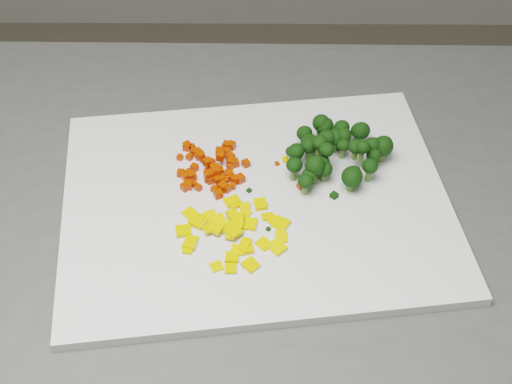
{
  "coord_description": "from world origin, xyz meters",
  "views": [
    {
      "loc": [
        -0.06,
        -0.44,
        1.54
      ],
      "look_at": [
        -0.07,
        0.17,
        0.92
      ],
      "focal_mm": 50.0,
      "sensor_mm": 36.0,
      "label": 1
    }
  ],
  "objects_px": {
    "counter_block": "(239,375)",
    "carrot_pile": "(209,161)",
    "pepper_pile": "(230,228)",
    "broccoli_pile": "(339,153)",
    "cutting_board": "(256,201)"
  },
  "relations": [
    {
      "from": "counter_block",
      "to": "pepper_pile",
      "type": "height_order",
      "value": "pepper_pile"
    },
    {
      "from": "cutting_board",
      "to": "broccoli_pile",
      "type": "distance_m",
      "value": 0.12
    },
    {
      "from": "cutting_board",
      "to": "pepper_pile",
      "type": "distance_m",
      "value": 0.07
    },
    {
      "from": "counter_block",
      "to": "carrot_pile",
      "type": "height_order",
      "value": "carrot_pile"
    },
    {
      "from": "carrot_pile",
      "to": "pepper_pile",
      "type": "distance_m",
      "value": 0.11
    },
    {
      "from": "carrot_pile",
      "to": "pepper_pile",
      "type": "height_order",
      "value": "carrot_pile"
    },
    {
      "from": "broccoli_pile",
      "to": "cutting_board",
      "type": "bearing_deg",
      "value": -153.99
    },
    {
      "from": "cutting_board",
      "to": "pepper_pile",
      "type": "bearing_deg",
      "value": -117.42
    },
    {
      "from": "pepper_pile",
      "to": "broccoli_pile",
      "type": "distance_m",
      "value": 0.17
    },
    {
      "from": "carrot_pile",
      "to": "cutting_board",
      "type": "bearing_deg",
      "value": -40.15
    },
    {
      "from": "carrot_pile",
      "to": "broccoli_pile",
      "type": "relative_size",
      "value": 0.83
    },
    {
      "from": "broccoli_pile",
      "to": "pepper_pile",
      "type": "bearing_deg",
      "value": -141.16
    },
    {
      "from": "pepper_pile",
      "to": "counter_block",
      "type": "bearing_deg",
      "value": 89.75
    },
    {
      "from": "counter_block",
      "to": "cutting_board",
      "type": "distance_m",
      "value": 0.46
    },
    {
      "from": "pepper_pile",
      "to": "broccoli_pile",
      "type": "bearing_deg",
      "value": 38.84
    }
  ]
}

